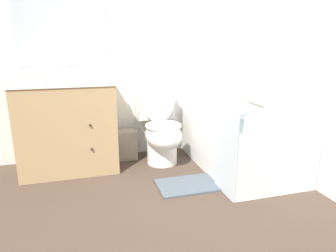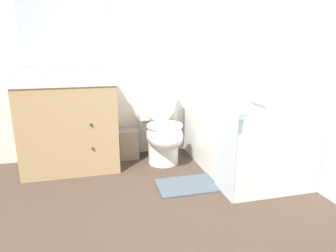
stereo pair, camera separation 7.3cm
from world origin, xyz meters
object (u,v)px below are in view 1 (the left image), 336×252
object	(u,v)px
hand_towel_folded	(29,80)
wastebasket	(127,145)
tissue_box	(87,75)
bath_mat	(187,185)
sink_faucet	(65,75)
bathtub	(238,140)
vanity_cabinet	(68,125)
soap_dispenser	(105,73)
toilet	(161,130)
bath_towel_folded	(248,122)

from	to	relation	value
hand_towel_folded	wastebasket	bearing A→B (deg)	17.70
tissue_box	bath_mat	distance (m)	1.42
sink_faucet	bathtub	bearing A→B (deg)	-19.60
vanity_cabinet	sink_faucet	size ratio (longest dim) A/B	6.49
sink_faucet	soap_dispenser	distance (m)	0.43
tissue_box	hand_towel_folded	world-z (taller)	tissue_box
hand_towel_folded	toilet	bearing A→B (deg)	3.78
bathtub	tissue_box	bearing A→B (deg)	162.87
tissue_box	bath_mat	size ratio (longest dim) A/B	0.26
toilet	soap_dispenser	world-z (taller)	soap_dispenser
soap_dispenser	tissue_box	bearing A→B (deg)	162.69
sink_faucet	toilet	distance (m)	1.12
wastebasket	bathtub	bearing A→B (deg)	-26.27
vanity_cabinet	wastebasket	bearing A→B (deg)	11.80
tissue_box	sink_faucet	bearing A→B (deg)	145.43
wastebasket	bath_mat	distance (m)	0.93
sink_faucet	toilet	xyz separation A→B (m)	(0.92, -0.26, -0.57)
tissue_box	bath_mat	bearing A→B (deg)	-43.21
vanity_cabinet	toilet	world-z (taller)	vanity_cabinet
wastebasket	hand_towel_folded	distance (m)	1.19
toilet	vanity_cabinet	bearing A→B (deg)	175.34
wastebasket	hand_towel_folded	bearing A→B (deg)	-162.30
sink_faucet	tissue_box	world-z (taller)	sink_faucet
tissue_box	bath_towel_folded	size ratio (longest dim) A/B	0.43
vanity_cabinet	wastebasket	world-z (taller)	vanity_cabinet
sink_faucet	soap_dispenser	xyz separation A→B (m)	(0.38, -0.20, 0.03)
toilet	hand_towel_folded	xyz separation A→B (m)	(-1.21, -0.08, 0.57)
bath_towel_folded	bath_mat	bearing A→B (deg)	158.91
bathtub	bath_mat	bearing A→B (deg)	-155.42
bath_towel_folded	hand_towel_folded	bearing A→B (deg)	157.43
hand_towel_folded	vanity_cabinet	bearing A→B (deg)	28.67
toilet	wastebasket	world-z (taller)	toilet
sink_faucet	bath_mat	world-z (taller)	sink_faucet
soap_dispenser	bath_mat	distance (m)	1.33
bathtub	soap_dispenser	size ratio (longest dim) A/B	9.00
vanity_cabinet	hand_towel_folded	bearing A→B (deg)	-151.33
wastebasket	bath_towel_folded	xyz separation A→B (m)	(0.87, -1.00, 0.45)
soap_dispenser	hand_towel_folded	bearing A→B (deg)	-167.86
wastebasket	tissue_box	size ratio (longest dim) A/B	2.26
soap_dispenser	bath_towel_folded	size ratio (longest dim) A/B	0.46
sink_faucet	toilet	size ratio (longest dim) A/B	0.16
wastebasket	bath_towel_folded	bearing A→B (deg)	-48.87
bath_towel_folded	bath_mat	world-z (taller)	bath_towel_folded
wastebasket	bath_towel_folded	world-z (taller)	bath_towel_folded
bath_mat	vanity_cabinet	bearing A→B (deg)	144.91
soap_dispenser	bath_mat	xyz separation A→B (m)	(0.62, -0.69, -0.95)
soap_dispenser	hand_towel_folded	xyz separation A→B (m)	(-0.66, -0.14, -0.03)
vanity_cabinet	bathtub	world-z (taller)	vanity_cabinet
vanity_cabinet	bathtub	size ratio (longest dim) A/B	0.68
vanity_cabinet	wastebasket	xyz separation A→B (m)	(0.59, 0.12, -0.30)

